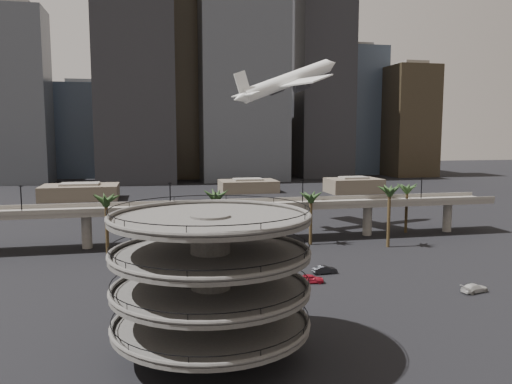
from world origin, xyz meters
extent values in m
plane|color=black|center=(0.00, 0.00, 0.00)|extent=(700.00, 700.00, 0.00)
cylinder|color=#474542|center=(-13.00, -4.00, 8.00)|extent=(4.40, 4.40, 16.50)
cylinder|color=#474542|center=(-13.00, -4.00, 3.77)|extent=(22.00, 22.00, 0.45)
torus|color=#474542|center=(-13.00, -4.00, 4.25)|extent=(22.20, 22.20, 0.50)
torus|color=black|center=(-13.00, -4.00, 5.05)|extent=(21.80, 21.80, 0.10)
cylinder|color=#474542|center=(-13.00, -4.00, 7.78)|extent=(22.00, 22.00, 0.45)
torus|color=#474542|center=(-13.00, -4.00, 8.25)|extent=(22.20, 22.20, 0.50)
torus|color=black|center=(-13.00, -4.00, 9.05)|extent=(21.80, 21.80, 0.10)
cylinder|color=#474542|center=(-13.00, -4.00, 11.78)|extent=(22.00, 22.00, 0.45)
torus|color=#474542|center=(-13.00, -4.00, 12.25)|extent=(22.20, 22.20, 0.50)
torus|color=black|center=(-13.00, -4.00, 13.05)|extent=(21.80, 21.80, 0.10)
cylinder|color=#474542|center=(-13.00, -4.00, 15.78)|extent=(22.00, 22.00, 0.45)
torus|color=#474542|center=(-13.00, -4.00, 16.25)|extent=(22.20, 22.20, 0.50)
torus|color=black|center=(-13.00, -4.00, 17.05)|extent=(21.80, 21.80, 0.10)
cube|color=slate|center=(0.00, 55.00, 8.00)|extent=(130.00, 9.00, 0.90)
cube|color=slate|center=(0.00, 50.50, 8.90)|extent=(130.00, 0.30, 1.00)
cube|color=slate|center=(0.00, 59.50, 8.90)|extent=(130.00, 0.30, 1.00)
cylinder|color=slate|center=(-33.00, 55.00, 3.80)|extent=(2.20, 2.20, 8.00)
cylinder|color=slate|center=(-11.00, 55.00, 3.80)|extent=(2.20, 2.20, 8.00)
cylinder|color=slate|center=(11.00, 55.00, 3.80)|extent=(2.20, 2.20, 8.00)
cylinder|color=slate|center=(33.00, 55.00, 3.80)|extent=(2.20, 2.20, 8.00)
cylinder|color=slate|center=(55.00, 55.00, 3.80)|extent=(2.20, 2.20, 8.00)
cylinder|color=black|center=(-45.00, 51.00, 11.50)|extent=(0.24, 0.24, 6.00)
cylinder|color=black|center=(-15.00, 51.00, 11.50)|extent=(0.24, 0.24, 6.00)
cylinder|color=black|center=(15.00, 51.00, 11.50)|extent=(0.24, 0.24, 6.00)
cylinder|color=black|center=(45.00, 51.00, 11.50)|extent=(0.24, 0.24, 6.00)
cylinder|color=#43341C|center=(-6.00, 44.00, 6.08)|extent=(0.70, 0.70, 12.15)
ellipsoid|color=#233D1B|center=(-6.00, 44.00, 12.55)|extent=(4.40, 4.40, 2.00)
cylinder|color=#43341C|center=(16.00, 48.00, 5.40)|extent=(0.70, 0.70, 10.80)
ellipsoid|color=#233D1B|center=(16.00, 48.00, 11.20)|extent=(4.40, 4.40, 2.00)
cylinder|color=#43341C|center=(32.00, 42.00, 6.30)|extent=(0.70, 0.70, 12.60)
ellipsoid|color=#233D1B|center=(32.00, 42.00, 13.00)|extent=(4.40, 4.40, 2.00)
cylinder|color=#43341C|center=(44.00, 56.00, 5.62)|extent=(0.70, 0.70, 11.25)
ellipsoid|color=#233D1B|center=(44.00, 56.00, 11.65)|extent=(4.40, 4.40, 2.00)
cylinder|color=#43341C|center=(-28.00, 46.00, 5.85)|extent=(0.70, 0.70, 11.70)
ellipsoid|color=#233D1B|center=(-28.00, 46.00, 12.10)|extent=(4.40, 4.40, 2.00)
cube|color=brown|center=(-45.00, 140.00, 2.75)|extent=(28.00, 18.00, 5.50)
cube|color=slate|center=(-45.00, 140.00, 5.90)|extent=(14.00, 9.00, 0.80)
cube|color=brown|center=(22.00, 150.00, 2.50)|extent=(24.00, 16.00, 5.00)
cube|color=slate|center=(22.00, 150.00, 5.40)|extent=(12.00, 8.00, 0.80)
cube|color=brown|center=(65.00, 138.00, 3.00)|extent=(22.00, 15.00, 6.00)
cube|color=slate|center=(65.00, 138.00, 6.40)|extent=(11.00, 7.50, 0.80)
cube|color=#454951|center=(-80.00, 210.00, 42.61)|extent=(26.00, 24.00, 85.21)
cube|color=slate|center=(-80.00, 210.00, 86.41)|extent=(14.30, 13.20, 2.40)
cube|color=#384557|center=(-55.00, 245.00, 26.22)|extent=(30.00, 30.00, 52.44)
cube|color=slate|center=(-55.00, 245.00, 53.64)|extent=(16.50, 16.50, 2.40)
cube|color=black|center=(-25.00, 200.00, 60.08)|extent=(38.00, 30.00, 120.17)
cube|color=#2E2619|center=(5.00, 225.00, 49.16)|extent=(28.00, 26.00, 98.32)
cube|color=#454951|center=(30.00, 205.00, 65.55)|extent=(45.00, 32.00, 131.09)
cube|color=gray|center=(55.00, 240.00, 22.94)|extent=(24.00, 24.00, 45.88)
cube|color=slate|center=(55.00, 240.00, 47.08)|extent=(13.20, 13.20, 2.40)
cube|color=black|center=(78.00, 215.00, 51.89)|extent=(30.00, 28.00, 103.78)
cube|color=#384557|center=(105.00, 235.00, 38.24)|extent=(34.00, 30.00, 76.47)
cube|color=slate|center=(105.00, 235.00, 77.67)|extent=(18.70, 16.50, 2.40)
cube|color=#2E2619|center=(130.00, 210.00, 31.68)|extent=(26.00, 26.00, 63.36)
cube|color=slate|center=(130.00, 210.00, 64.56)|extent=(14.30, 14.30, 2.40)
cube|color=gray|center=(18.00, 260.00, 20.76)|extent=(22.00, 22.00, 41.51)
cube|color=slate|center=(18.00, 260.00, 42.71)|extent=(12.10, 12.10, 2.40)
cylinder|color=white|center=(16.40, 69.18, 38.65)|extent=(27.06, 12.93, 12.60)
cone|color=white|center=(30.07, 74.25, 43.75)|extent=(5.45, 4.92, 4.54)
cone|color=white|center=(2.73, 64.11, 33.55)|extent=(5.18, 4.50, 4.16)
cube|color=white|center=(15.70, 68.92, 37.76)|extent=(16.23, 30.20, 2.47)
cube|color=white|center=(4.37, 64.72, 34.59)|extent=(5.66, 10.16, 1.03)
cube|color=white|center=(3.50, 64.40, 37.22)|extent=(4.64, 2.00, 6.23)
cylinder|color=#29292E|center=(14.67, 74.38, 36.61)|extent=(5.02, 3.47, 3.26)
cylinder|color=#29292E|center=(18.48, 64.10, 36.61)|extent=(5.02, 3.47, 3.26)
imported|color=#B71A2E|center=(6.78, 20.17, 0.75)|extent=(4.63, 2.42, 1.50)
imported|color=black|center=(11.03, 25.01, 0.73)|extent=(4.51, 1.84, 1.46)
imported|color=silver|center=(30.62, 9.97, 0.69)|extent=(5.09, 3.01, 1.38)
camera|label=1|loc=(-19.46, -57.57, 25.16)|focal=35.00mm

